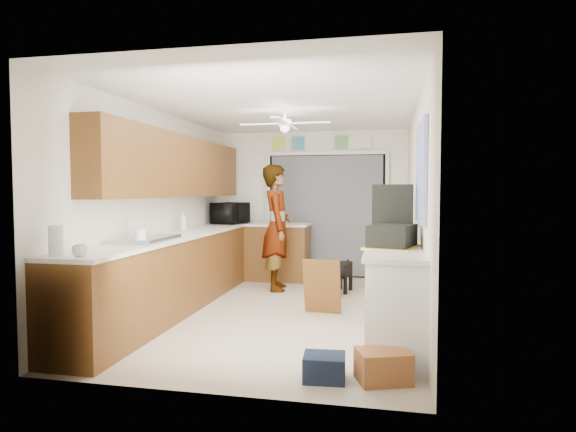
{
  "coord_description": "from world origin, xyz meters",
  "views": [
    {
      "loc": [
        1.26,
        -5.75,
        1.49
      ],
      "look_at": [
        0.0,
        0.4,
        1.15
      ],
      "focal_mm": 30.0,
      "sensor_mm": 36.0,
      "label": 1
    }
  ],
  "objects_px": {
    "soap_bottle": "(183,220)",
    "navy_crate": "(324,367)",
    "microwave": "(230,213)",
    "man": "(277,227)",
    "cardboard_box": "(383,366)",
    "cup": "(80,251)",
    "dog": "(343,276)",
    "suitcase": "(392,236)",
    "paper_towel_roll": "(56,241)"
  },
  "relations": [
    {
      "from": "suitcase",
      "to": "man",
      "type": "xyz_separation_m",
      "value": [
        -1.65,
        2.23,
        -0.11
      ]
    },
    {
      "from": "microwave",
      "to": "dog",
      "type": "distance_m",
      "value": 2.14
    },
    {
      "from": "microwave",
      "to": "navy_crate",
      "type": "height_order",
      "value": "microwave"
    },
    {
      "from": "suitcase",
      "to": "cardboard_box",
      "type": "relative_size",
      "value": 1.27
    },
    {
      "from": "dog",
      "to": "microwave",
      "type": "bearing_deg",
      "value": 175.03
    },
    {
      "from": "navy_crate",
      "to": "man",
      "type": "bearing_deg",
      "value": 109.02
    },
    {
      "from": "soap_bottle",
      "to": "cup",
      "type": "height_order",
      "value": "soap_bottle"
    },
    {
      "from": "soap_bottle",
      "to": "paper_towel_roll",
      "type": "bearing_deg",
      "value": -89.31
    },
    {
      "from": "microwave",
      "to": "paper_towel_roll",
      "type": "bearing_deg",
      "value": -174.06
    },
    {
      "from": "suitcase",
      "to": "dog",
      "type": "xyz_separation_m",
      "value": [
        -0.67,
        2.26,
        -0.81
      ]
    },
    {
      "from": "man",
      "to": "cup",
      "type": "bearing_deg",
      "value": 152.98
    },
    {
      "from": "paper_towel_roll",
      "to": "suitcase",
      "type": "bearing_deg",
      "value": 24.19
    },
    {
      "from": "microwave",
      "to": "man",
      "type": "distance_m",
      "value": 1.07
    },
    {
      "from": "dog",
      "to": "suitcase",
      "type": "bearing_deg",
      "value": -63.22
    },
    {
      "from": "cup",
      "to": "dog",
      "type": "xyz_separation_m",
      "value": [
        1.86,
        3.49,
        -0.75
      ]
    },
    {
      "from": "cup",
      "to": "dog",
      "type": "distance_m",
      "value": 4.02
    },
    {
      "from": "paper_towel_roll",
      "to": "man",
      "type": "xyz_separation_m",
      "value": [
        1.09,
        3.46,
        -0.14
      ]
    },
    {
      "from": "cup",
      "to": "suitcase",
      "type": "xyz_separation_m",
      "value": [
        2.53,
        1.23,
        0.06
      ]
    },
    {
      "from": "navy_crate",
      "to": "soap_bottle",
      "type": "bearing_deg",
      "value": 132.75
    },
    {
      "from": "cup",
      "to": "paper_towel_roll",
      "type": "relative_size",
      "value": 0.46
    },
    {
      "from": "suitcase",
      "to": "cardboard_box",
      "type": "distance_m",
      "value": 1.36
    },
    {
      "from": "microwave",
      "to": "cup",
      "type": "distance_m",
      "value": 4.0
    },
    {
      "from": "man",
      "to": "suitcase",
      "type": "bearing_deg",
      "value": -156.3
    },
    {
      "from": "paper_towel_roll",
      "to": "suitcase",
      "type": "relative_size",
      "value": 0.52
    },
    {
      "from": "navy_crate",
      "to": "dog",
      "type": "height_order",
      "value": "dog"
    },
    {
      "from": "cup",
      "to": "cardboard_box",
      "type": "distance_m",
      "value": 2.61
    },
    {
      "from": "suitcase",
      "to": "man",
      "type": "distance_m",
      "value": 2.78
    },
    {
      "from": "soap_bottle",
      "to": "dog",
      "type": "xyz_separation_m",
      "value": [
        2.1,
        0.87,
        -0.84
      ]
    },
    {
      "from": "navy_crate",
      "to": "man",
      "type": "distance_m",
      "value": 3.57
    },
    {
      "from": "cup",
      "to": "navy_crate",
      "type": "xyz_separation_m",
      "value": [
        2.0,
        0.18,
        -0.89
      ]
    },
    {
      "from": "navy_crate",
      "to": "cardboard_box",
      "type": "bearing_deg",
      "value": 7.14
    },
    {
      "from": "suitcase",
      "to": "man",
      "type": "relative_size",
      "value": 0.27
    },
    {
      "from": "paper_towel_roll",
      "to": "man",
      "type": "height_order",
      "value": "man"
    },
    {
      "from": "cardboard_box",
      "to": "dog",
      "type": "bearing_deg",
      "value": 100.46
    },
    {
      "from": "navy_crate",
      "to": "dog",
      "type": "relative_size",
      "value": 0.53
    },
    {
      "from": "soap_bottle",
      "to": "navy_crate",
      "type": "bearing_deg",
      "value": -47.25
    },
    {
      "from": "soap_bottle",
      "to": "man",
      "type": "relative_size",
      "value": 0.15
    },
    {
      "from": "paper_towel_roll",
      "to": "navy_crate",
      "type": "relative_size",
      "value": 0.79
    },
    {
      "from": "suitcase",
      "to": "dog",
      "type": "relative_size",
      "value": 0.82
    },
    {
      "from": "soap_bottle",
      "to": "microwave",
      "type": "bearing_deg",
      "value": 81.17
    },
    {
      "from": "cup",
      "to": "man",
      "type": "bearing_deg",
      "value": 75.86
    },
    {
      "from": "cardboard_box",
      "to": "dog",
      "type": "distance_m",
      "value": 3.31
    },
    {
      "from": "cup",
      "to": "soap_bottle",
      "type": "bearing_deg",
      "value": 95.44
    },
    {
      "from": "navy_crate",
      "to": "dog",
      "type": "distance_m",
      "value": 3.32
    },
    {
      "from": "soap_bottle",
      "to": "paper_towel_roll",
      "type": "distance_m",
      "value": 2.62
    },
    {
      "from": "cardboard_box",
      "to": "navy_crate",
      "type": "bearing_deg",
      "value": -172.86
    },
    {
      "from": "suitcase",
      "to": "navy_crate",
      "type": "distance_m",
      "value": 1.51
    },
    {
      "from": "soap_bottle",
      "to": "navy_crate",
      "type": "height_order",
      "value": "soap_bottle"
    },
    {
      "from": "microwave",
      "to": "cup",
      "type": "height_order",
      "value": "microwave"
    },
    {
      "from": "man",
      "to": "paper_towel_roll",
      "type": "bearing_deg",
      "value": 149.64
    }
  ]
}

